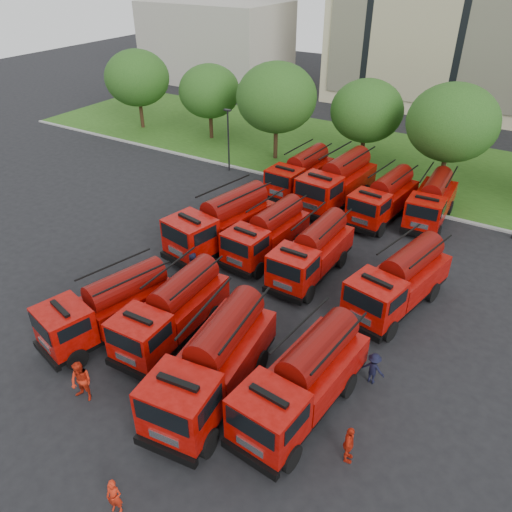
{
  "coord_description": "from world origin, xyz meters",
  "views": [
    {
      "loc": [
        12.45,
        -15.23,
        16.04
      ],
      "look_at": [
        0.53,
        4.27,
        1.8
      ],
      "focal_mm": 35.0,
      "sensor_mm": 36.0,
      "label": 1
    }
  ],
  "objects": [
    {
      "name": "ground",
      "position": [
        0.0,
        0.0,
        0.0
      ],
      "size": [
        140.0,
        140.0,
        0.0
      ],
      "primitive_type": "plane",
      "color": "black",
      "rests_on": "ground"
    },
    {
      "name": "lawn",
      "position": [
        0.0,
        26.0,
        0.06
      ],
      "size": [
        70.0,
        16.0,
        0.12
      ],
      "primitive_type": "cube",
      "color": "#224813",
      "rests_on": "ground"
    },
    {
      "name": "curb",
      "position": [
        0.0,
        17.9,
        0.07
      ],
      "size": [
        70.0,
        0.3,
        0.14
      ],
      "primitive_type": "cube",
      "color": "gray",
      "rests_on": "ground"
    },
    {
      "name": "side_building",
      "position": [
        -30.0,
        44.0,
        5.0
      ],
      "size": [
        18.0,
        12.0,
        10.0
      ],
      "primitive_type": "cube",
      "color": "#9D988C",
      "rests_on": "ground"
    },
    {
      "name": "tree_0",
      "position": [
        -24.0,
        22.0,
        5.02
      ],
      "size": [
        6.3,
        6.3,
        7.7
      ],
      "color": "#382314",
      "rests_on": "ground"
    },
    {
      "name": "tree_1",
      "position": [
        -16.0,
        23.0,
        4.55
      ],
      "size": [
        5.71,
        5.71,
        6.98
      ],
      "color": "#382314",
      "rests_on": "ground"
    },
    {
      "name": "tree_2",
      "position": [
        -8.0,
        21.5,
        5.35
      ],
      "size": [
        6.72,
        6.72,
        8.22
      ],
      "color": "#382314",
      "rests_on": "ground"
    },
    {
      "name": "tree_3",
      "position": [
        -1.0,
        24.0,
        4.68
      ],
      "size": [
        5.88,
        5.88,
        7.19
      ],
      "color": "#382314",
      "rests_on": "ground"
    },
    {
      "name": "tree_4",
      "position": [
        6.0,
        22.5,
        5.22
      ],
      "size": [
        6.55,
        6.55,
        8.01
      ],
      "color": "#382314",
      "rests_on": "ground"
    },
    {
      "name": "lamp_post_0",
      "position": [
        -10.0,
        17.2,
        2.9
      ],
      "size": [
        0.6,
        0.25,
        5.11
      ],
      "color": "black",
      "rests_on": "ground"
    },
    {
      "name": "fire_truck_0",
      "position": [
        -3.28,
        -2.86,
        1.52
      ],
      "size": [
        3.84,
        6.97,
        3.01
      ],
      "rotation": [
        0.0,
        0.0,
        -0.25
      ],
      "color": "black",
      "rests_on": "ground"
    },
    {
      "name": "fire_truck_1",
      "position": [
        -0.52,
        -1.52,
        1.53
      ],
      "size": [
        2.63,
        6.75,
        3.04
      ],
      "rotation": [
        0.0,
        0.0,
        0.03
      ],
      "color": "black",
      "rests_on": "ground"
    },
    {
      "name": "fire_truck_2",
      "position": [
        3.24,
        -3.47,
        1.7
      ],
      "size": [
        3.42,
        7.69,
        3.39
      ],
      "rotation": [
        0.0,
        0.0,
        0.12
      ],
      "color": "black",
      "rests_on": "ground"
    },
    {
      "name": "fire_truck_3",
      "position": [
        6.74,
        -2.34,
        1.61
      ],
      "size": [
        3.09,
        7.22,
        3.2
      ],
      "rotation": [
        0.0,
        0.0,
        -0.09
      ],
      "color": "black",
      "rests_on": "ground"
    },
    {
      "name": "fire_truck_4",
      "position": [
        -3.34,
        6.61,
        1.71
      ],
      "size": [
        3.93,
        7.83,
        3.41
      ],
      "rotation": [
        0.0,
        0.0,
        -0.19
      ],
      "color": "black",
      "rests_on": "ground"
    },
    {
      "name": "fire_truck_5",
      "position": [
        -0.52,
        7.28,
        1.49
      ],
      "size": [
        2.79,
        6.65,
        2.95
      ],
      "rotation": [
        0.0,
        0.0,
        -0.08
      ],
      "color": "black",
      "rests_on": "ground"
    },
    {
      "name": "fire_truck_6",
      "position": [
        2.75,
        6.67,
        1.53
      ],
      "size": [
        2.58,
        6.72,
        3.03
      ],
      "rotation": [
        0.0,
        0.0,
        -0.02
      ],
      "color": "black",
      "rests_on": "ground"
    },
    {
      "name": "fire_truck_7",
      "position": [
        7.81,
        6.29,
        1.61
      ],
      "size": [
        3.82,
        7.36,
        3.19
      ],
      "rotation": [
        0.0,
        0.0,
        -0.21
      ],
      "color": "black",
      "rests_on": "ground"
    },
    {
      "name": "fire_truck_8",
      "position": [
        -2.99,
        16.44,
        1.53
      ],
      "size": [
        2.82,
        6.84,
        3.05
      ],
      "rotation": [
        0.0,
        0.0,
        -0.07
      ],
      "color": "black",
      "rests_on": "ground"
    },
    {
      "name": "fire_truck_9",
      "position": [
        0.23,
        15.88,
        1.75
      ],
      "size": [
        3.39,
        7.86,
        3.48
      ],
      "rotation": [
        0.0,
        0.0,
        -0.1
      ],
      "color": "black",
      "rests_on": "ground"
    },
    {
      "name": "fire_truck_10",
      "position": [
        3.81,
        15.48,
        1.53
      ],
      "size": [
        3.08,
        6.92,
        3.05
      ],
      "rotation": [
        0.0,
        0.0,
        -0.12
      ],
      "color": "black",
      "rests_on": "ground"
    },
    {
      "name": "fire_truck_11",
      "position": [
        6.7,
        16.84,
        1.49
      ],
      "size": [
        2.62,
        6.61,
        2.97
      ],
      "rotation": [
        0.0,
        0.0,
        0.04
      ],
      "color": "black",
      "rests_on": "ground"
    },
    {
      "name": "firefighter_0",
      "position": [
        3.46,
        -9.41,
        0.0
      ],
      "size": [
        0.64,
        0.56,
        1.48
      ],
      "primitive_type": "imported",
      "rotation": [
        0.0,
        0.0,
        0.36
      ],
      "color": "#B5210D",
      "rests_on": "ground"
    },
    {
      "name": "firefighter_1",
      "position": [
        -1.19,
        -6.57,
        0.0
      ],
      "size": [
        0.99,
        0.61,
        1.94
      ],
      "primitive_type": "imported",
      "rotation": [
        0.0,
        0.0,
        0.1
      ],
      "color": "#B5210D",
      "rests_on": "ground"
    },
    {
      "name": "firefighter_2",
      "position": [
        9.24,
        -3.59,
        0.0
      ],
      "size": [
        0.73,
        1.06,
        1.66
      ],
      "primitive_type": "imported",
      "rotation": [
        0.0,
        0.0,
        1.77
      ],
      "color": "#B5210D",
      "rests_on": "ground"
    },
    {
      "name": "firefighter_3",
      "position": [
        8.66,
        0.56,
        0.0
      ],
      "size": [
        1.03,
        0.58,
        1.54
      ],
      "primitive_type": "imported",
      "rotation": [
        0.0,
        0.0,
        3.07
      ],
      "color": "black",
      "rests_on": "ground"
    },
    {
      "name": "firefighter_4",
      "position": [
        -2.75,
        2.9,
        0.0
      ],
      "size": [
        0.95,
        0.89,
        1.63
      ],
      "primitive_type": "imported",
      "rotation": [
        0.0,
        0.0,
        2.52
      ],
      "color": "black",
      "rests_on": "ground"
    },
    {
      "name": "firefighter_5",
      "position": [
        8.07,
        8.72,
        0.0
      ],
      "size": [
        1.55,
        1.19,
        1.54
      ],
      "primitive_type": "imported",
      "rotation": [
        0.0,
        0.0,
        2.68
      ],
      "color": "#B5210D",
      "rests_on": "ground"
    }
  ]
}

